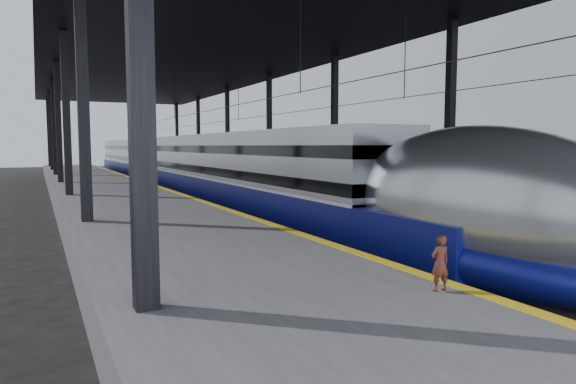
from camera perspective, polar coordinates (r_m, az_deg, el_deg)
ground at (r=15.00m, az=3.38°, el=-8.11°), size 160.00×160.00×0.00m
platform at (r=33.04m, az=-19.56°, el=-0.25°), size 6.00×80.00×1.00m
yellow_strip at (r=33.43m, az=-14.82°, el=0.81°), size 0.30×80.00×0.01m
rails at (r=34.89m, az=-6.38°, el=-0.40°), size 6.52×80.00×0.16m
canopy at (r=34.42m, az=-10.75°, el=14.56°), size 18.00×75.00×9.47m
tgv_train at (r=37.58m, az=-11.92°, el=2.70°), size 2.83×65.20×4.06m
second_train at (r=52.12m, az=-10.30°, el=3.69°), size 3.13×56.05×4.31m
child at (r=9.04m, az=16.54°, el=-7.59°), size 0.37×0.26×0.96m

